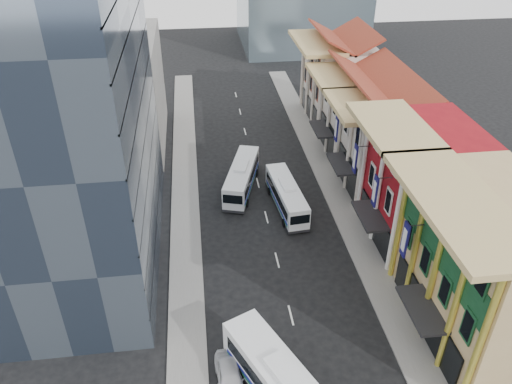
{
  "coord_description": "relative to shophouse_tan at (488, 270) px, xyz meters",
  "views": [
    {
      "loc": [
        -6.52,
        -20.48,
        30.59
      ],
      "look_at": [
        -1.32,
        20.35,
        4.31
      ],
      "focal_mm": 35.0,
      "sensor_mm": 36.0,
      "label": 1
    }
  ],
  "objects": [
    {
      "name": "sedan_left",
      "position": [
        -19.5,
        -2.92,
        -5.21
      ],
      "size": [
        2.2,
        4.75,
        1.57
      ],
      "primitive_type": "imported",
      "rotation": [
        0.0,
        0.0,
        0.07
      ],
      "color": "silver",
      "rests_on": "ground"
    },
    {
      "name": "sidewalk_right",
      "position": [
        -5.5,
        17.0,
        -5.92
      ],
      "size": [
        3.0,
        90.0,
        0.15
      ],
      "primitive_type": "cube",
      "color": "slate",
      "rests_on": "ground"
    },
    {
      "name": "office_tower",
      "position": [
        -31.0,
        14.0,
        9.0
      ],
      "size": [
        12.0,
        26.0,
        30.0
      ],
      "primitive_type": "cube",
      "color": "#3C4A5F",
      "rests_on": "ground"
    },
    {
      "name": "office_block_far",
      "position": [
        -30.0,
        37.0,
        1.0
      ],
      "size": [
        10.0,
        18.0,
        14.0
      ],
      "primitive_type": "cube",
      "color": "gray",
      "rests_on": "ground"
    },
    {
      "name": "shophouse_cream_near",
      "position": [
        0.0,
        21.5,
        -1.0
      ],
      "size": [
        8.0,
        9.0,
        10.0
      ],
      "primitive_type": "cube",
      "color": "beige",
      "rests_on": "ground"
    },
    {
      "name": "shophouse_tan",
      "position": [
        0.0,
        0.0,
        0.0
      ],
      "size": [
        8.0,
        14.0,
        12.0
      ],
      "primitive_type": "cube",
      "color": "tan",
      "rests_on": "ground"
    },
    {
      "name": "shophouse_cream_far",
      "position": [
        0.0,
        41.0,
        -0.5
      ],
      "size": [
        8.0,
        12.0,
        11.0
      ],
      "primitive_type": "cube",
      "color": "beige",
      "rests_on": "ground"
    },
    {
      "name": "shophouse_red",
      "position": [
        0.0,
        12.0,
        0.0
      ],
      "size": [
        8.0,
        10.0,
        12.0
      ],
      "primitive_type": "cube",
      "color": "maroon",
      "rests_on": "ground"
    },
    {
      "name": "sidewalk_left",
      "position": [
        -22.5,
        17.0,
        -5.92
      ],
      "size": [
        3.0,
        90.0,
        0.15
      ],
      "primitive_type": "cube",
      "color": "slate",
      "rests_on": "ground"
    },
    {
      "name": "shophouse_cream_mid",
      "position": [
        0.0,
        30.5,
        -1.0
      ],
      "size": [
        8.0,
        9.0,
        10.0
      ],
      "primitive_type": "cube",
      "color": "beige",
      "rests_on": "ground"
    },
    {
      "name": "bus_left_far",
      "position": [
        -16.0,
        22.83,
        -4.34
      ],
      "size": [
        5.27,
        10.64,
        3.33
      ],
      "primitive_type": null,
      "rotation": [
        0.0,
        0.0,
        -0.29
      ],
      "color": "silver",
      "rests_on": "ground"
    },
    {
      "name": "bus_right",
      "position": [
        -11.63,
        18.45,
        -4.41
      ],
      "size": [
        3.23,
        10.06,
        3.17
      ],
      "primitive_type": null,
      "rotation": [
        0.0,
        0.0,
        0.09
      ],
      "color": "white",
      "rests_on": "ground"
    }
  ]
}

